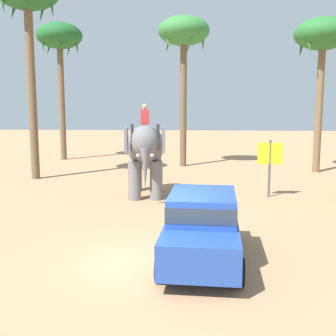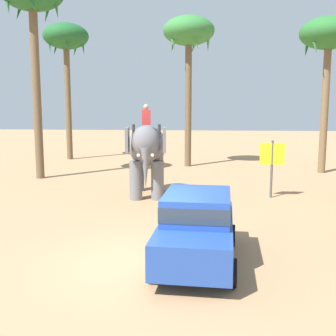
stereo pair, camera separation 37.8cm
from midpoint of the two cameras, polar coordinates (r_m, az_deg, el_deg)
name	(u,v)px [view 2 (the right image)]	position (r m, az deg, el deg)	size (l,w,h in m)	color
ground_plane	(149,263)	(10.12, -1.62, -13.19)	(120.00, 120.00, 0.00)	tan
car_sedan_foreground	(197,225)	(9.99, 5.15, -7.88)	(2.03, 4.18, 1.70)	#23479E
elephant_with_mahout	(147,150)	(17.17, -2.32, 2.57)	(1.97, 3.96, 3.88)	slate
palm_tree_behind_elephant	(189,36)	(26.61, 3.33, 17.91)	(3.20, 3.20, 9.37)	brown
palm_tree_near_hut	(32,1)	(23.23, -17.94, 21.33)	(3.20, 3.20, 10.41)	brown
palm_tree_left_of_road	(66,41)	(31.06, -13.71, 16.83)	(3.20, 3.20, 9.67)	brown
palm_tree_far_back	(329,38)	(25.48, 21.93, 16.48)	(3.20, 3.20, 8.76)	brown
signboard_yellow	(272,158)	(17.49, 14.93, 1.41)	(1.00, 0.10, 2.40)	#4C4C51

